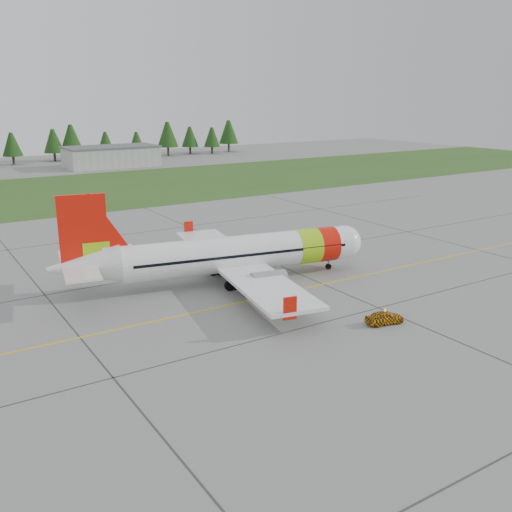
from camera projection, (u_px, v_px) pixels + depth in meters
ground at (290, 331)px, 46.99m from camera, size 320.00×320.00×0.00m
aircraft at (233, 254)px, 58.96m from camera, size 33.08×30.91×10.09m
follow_me_car at (385, 305)px, 48.11m from camera, size 1.39×1.55×3.35m
grass_strip at (50, 193)px, 113.59m from camera, size 320.00×50.00×0.03m
taxi_guideline at (240, 303)px, 53.49m from camera, size 120.00×0.25×0.02m
hangar_east at (111, 157)px, 155.04m from camera, size 24.00×12.00×5.20m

